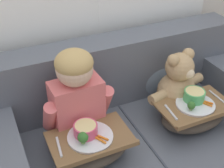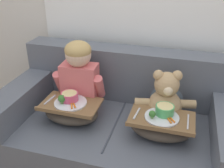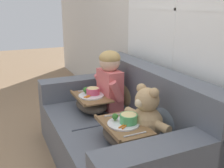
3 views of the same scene
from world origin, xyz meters
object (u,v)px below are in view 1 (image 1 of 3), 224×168
object	(u,v)px
throw_pillow_behind_teddy	(160,72)
lap_tray_child	(90,146)
child_figure	(76,93)
lap_tray_teddy	(194,113)
teddy_bear	(178,85)
throw_pillow_behind_child	(67,95)
couch	(132,136)

from	to	relation	value
throw_pillow_behind_teddy	lap_tray_child	distance (m)	0.78
child_figure	lap_tray_teddy	bearing A→B (deg)	-15.87
lap_tray_teddy	lap_tray_child	bearing A→B (deg)	-179.92
lap_tray_teddy	throw_pillow_behind_teddy	bearing A→B (deg)	90.06
lap_tray_teddy	teddy_bear	bearing A→B (deg)	89.76
throw_pillow_behind_teddy	child_figure	world-z (taller)	child_figure
throw_pillow_behind_child	lap_tray_teddy	distance (m)	0.78
couch	throw_pillow_behind_teddy	distance (m)	0.49
child_figure	throw_pillow_behind_child	bearing A→B (deg)	90.01
throw_pillow_behind_child	lap_tray_teddy	bearing A→B (deg)	-30.35
child_figure	lap_tray_teddy	size ratio (longest dim) A/B	1.29
child_figure	lap_tray_child	size ratio (longest dim) A/B	1.31
couch	teddy_bear	size ratio (longest dim) A/B	3.97
couch	child_figure	distance (m)	0.53
teddy_bear	throw_pillow_behind_child	bearing A→B (deg)	162.89
couch	teddy_bear	world-z (taller)	couch
teddy_bear	lap_tray_child	world-z (taller)	teddy_bear
throw_pillow_behind_teddy	lap_tray_teddy	xyz separation A→B (m)	(0.00, -0.39, -0.08)
throw_pillow_behind_teddy	lap_tray_child	world-z (taller)	throw_pillow_behind_teddy
lap_tray_teddy	throw_pillow_behind_child	bearing A→B (deg)	149.65
lap_tray_child	lap_tray_teddy	world-z (taller)	lap_tray_child
lap_tray_child	lap_tray_teddy	xyz separation A→B (m)	(0.67, 0.00, -0.00)
child_figure	teddy_bear	distance (m)	0.69
couch	teddy_bear	distance (m)	0.44
throw_pillow_behind_child	throw_pillow_behind_teddy	world-z (taller)	throw_pillow_behind_teddy
teddy_bear	lap_tray_teddy	distance (m)	0.21
throw_pillow_behind_teddy	lap_tray_child	size ratio (longest dim) A/B	0.83
teddy_bear	lap_tray_teddy	xyz separation A→B (m)	(-0.00, -0.19, -0.09)
couch	throw_pillow_behind_child	bearing A→B (deg)	144.39
throw_pillow_behind_teddy	child_figure	bearing A→B (deg)	-163.22
couch	child_figure	size ratio (longest dim) A/B	3.14
throw_pillow_behind_child	throw_pillow_behind_teddy	size ratio (longest dim) A/B	0.99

